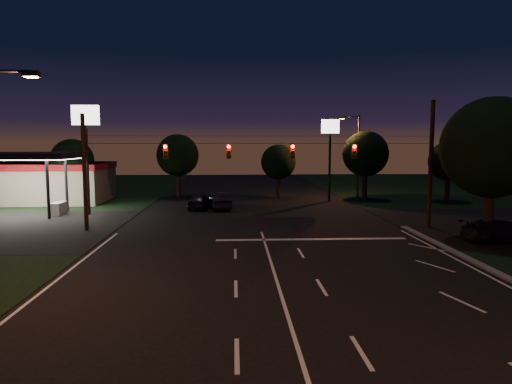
{
  "coord_description": "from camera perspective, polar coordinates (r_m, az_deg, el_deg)",
  "views": [
    {
      "loc": [
        -1.86,
        -16.45,
        6.04
      ],
      "look_at": [
        -0.49,
        11.62,
        3.0
      ],
      "focal_mm": 32.0,
      "sensor_mm": 36.0,
      "label": 1
    }
  ],
  "objects": [
    {
      "name": "signal_span",
      "position": [
        31.47,
        0.59,
        5.2
      ],
      "size": [
        24.0,
        0.4,
        1.56
      ],
      "color": "black",
      "rests_on": "ground"
    },
    {
      "name": "tree_far_b",
      "position": [
        50.96,
        -9.72,
        4.48
      ],
      "size": [
        4.6,
        4.6,
        6.98
      ],
      "color": "black",
      "rests_on": "ground"
    },
    {
      "name": "car_oncoming_a",
      "position": [
        41.92,
        -7.09,
        -1.15
      ],
      "size": [
        2.13,
        4.43,
        1.46
      ],
      "primitive_type": "imported",
      "rotation": [
        0.0,
        0.0,
        3.04
      ],
      "color": "black",
      "rests_on": "ground"
    },
    {
      "name": "tree_far_e",
      "position": [
        50.58,
        22.88,
        3.51
      ],
      "size": [
        4.0,
        4.0,
        6.18
      ],
      "color": "black",
      "rests_on": "ground"
    },
    {
      "name": "tree_right_near",
      "position": [
        30.74,
        27.34,
        4.81
      ],
      "size": [
        6.0,
        6.0,
        8.76
      ],
      "color": "black",
      "rests_on": "ground"
    },
    {
      "name": "tree_far_a",
      "position": [
        49.31,
        -21.93,
        3.66
      ],
      "size": [
        4.2,
        4.2,
        6.42
      ],
      "color": "black",
      "rests_on": "ground"
    },
    {
      "name": "gas_station",
      "position": [
        51.06,
        -25.86,
        1.45
      ],
      "size": [
        14.2,
        16.1,
        5.25
      ],
      "color": "gray",
      "rests_on": "ground"
    },
    {
      "name": "stop_bar",
      "position": [
        29.0,
        6.95,
        -5.88
      ],
      "size": [
        12.0,
        0.5,
        0.01
      ],
      "primitive_type": "cube",
      "color": "silver",
      "rests_on": "ground"
    },
    {
      "name": "utility_pole_right",
      "position": [
        34.89,
        20.71,
        -4.2
      ],
      "size": [
        0.3,
        0.3,
        9.0
      ],
      "primitive_type": "cylinder",
      "color": "black",
      "rests_on": "ground"
    },
    {
      "name": "tree_far_c",
      "position": [
        49.84,
        2.83,
        3.71
      ],
      "size": [
        3.8,
        3.8,
        5.86
      ],
      "color": "black",
      "rests_on": "ground"
    },
    {
      "name": "utility_pole_left",
      "position": [
        33.59,
        -20.38,
        -4.58
      ],
      "size": [
        0.28,
        0.28,
        8.0
      ],
      "primitive_type": "cylinder",
      "color": "black",
      "rests_on": "ground"
    },
    {
      "name": "street_light_right_far",
      "position": [
        50.19,
        12.38,
        5.12
      ],
      "size": [
        2.2,
        0.35,
        9.0
      ],
      "color": "black",
      "rests_on": "ground"
    },
    {
      "name": "pole_sign_left_near",
      "position": [
        40.33,
        -20.48,
        7.12
      ],
      "size": [
        2.2,
        0.3,
        9.1
      ],
      "color": "black",
      "rests_on": "ground"
    },
    {
      "name": "car_cross",
      "position": [
        31.73,
        28.28,
        -4.26
      ],
      "size": [
        5.1,
        2.8,
        1.4
      ],
      "primitive_type": "imported",
      "rotation": [
        0.0,
        0.0,
        1.75
      ],
      "color": "black",
      "rests_on": "ground"
    },
    {
      "name": "pole_sign_right",
      "position": [
        47.48,
        9.24,
        6.34
      ],
      "size": [
        1.8,
        0.3,
        8.4
      ],
      "color": "black",
      "rests_on": "ground"
    },
    {
      "name": "tree_far_d",
      "position": [
        49.58,
        13.51,
        4.6
      ],
      "size": [
        4.8,
        4.8,
        7.3
      ],
      "color": "black",
      "rests_on": "ground"
    },
    {
      "name": "car_oncoming_b",
      "position": [
        41.81,
        -4.53,
        -1.07
      ],
      "size": [
        2.26,
        4.91,
        1.56
      ],
      "primitive_type": "imported",
      "rotation": [
        0.0,
        0.0,
        3.27
      ],
      "color": "black",
      "rests_on": "ground"
    },
    {
      "name": "ground",
      "position": [
        17.62,
        3.54,
        -13.89
      ],
      "size": [
        140.0,
        140.0,
        0.0
      ],
      "primitive_type": "plane",
      "color": "black",
      "rests_on": "ground"
    }
  ]
}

